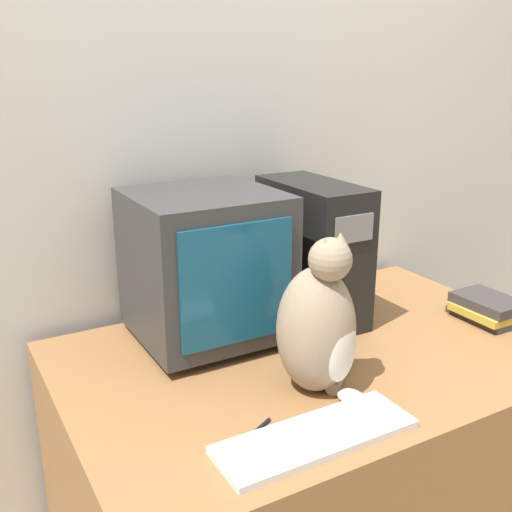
# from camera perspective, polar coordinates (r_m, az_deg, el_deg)

# --- Properties ---
(wall_back) EXTENTS (7.00, 0.05, 2.50)m
(wall_back) POSITION_cam_1_polar(r_m,az_deg,el_deg) (2.02, -2.42, 9.66)
(wall_back) COLOR silver
(wall_back) RESTS_ON ground_plane
(desk) EXTENTS (1.42, 0.93, 0.76)m
(desk) POSITION_cam_1_polar(r_m,az_deg,el_deg) (1.93, 5.56, -19.10)
(desk) COLOR olive
(desk) RESTS_ON ground_plane
(crt_monitor) EXTENTS (0.40, 0.40, 0.44)m
(crt_monitor) POSITION_cam_1_polar(r_m,az_deg,el_deg) (1.72, -4.81, -0.90)
(crt_monitor) COLOR #333333
(crt_monitor) RESTS_ON desk
(computer_tower) EXTENTS (0.19, 0.40, 0.44)m
(computer_tower) POSITION_cam_1_polar(r_m,az_deg,el_deg) (1.89, 5.37, 0.48)
(computer_tower) COLOR black
(computer_tower) RESTS_ON desk
(keyboard) EXTENTS (0.46, 0.15, 0.02)m
(keyboard) POSITION_cam_1_polar(r_m,az_deg,el_deg) (1.36, 5.74, -16.71)
(keyboard) COLOR silver
(keyboard) RESTS_ON desk
(cat) EXTENTS (0.29, 0.27, 0.40)m
(cat) POSITION_cam_1_polar(r_m,az_deg,el_deg) (1.47, 6.06, -6.72)
(cat) COLOR gray
(cat) RESTS_ON desk
(book_stack) EXTENTS (0.16, 0.21, 0.08)m
(book_stack) POSITION_cam_1_polar(r_m,az_deg,el_deg) (2.04, 21.11, -4.68)
(book_stack) COLOR #383333
(book_stack) RESTS_ON desk
(pen) EXTENTS (0.14, 0.08, 0.01)m
(pen) POSITION_cam_1_polar(r_m,az_deg,el_deg) (1.36, -0.55, -16.79)
(pen) COLOR black
(pen) RESTS_ON desk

